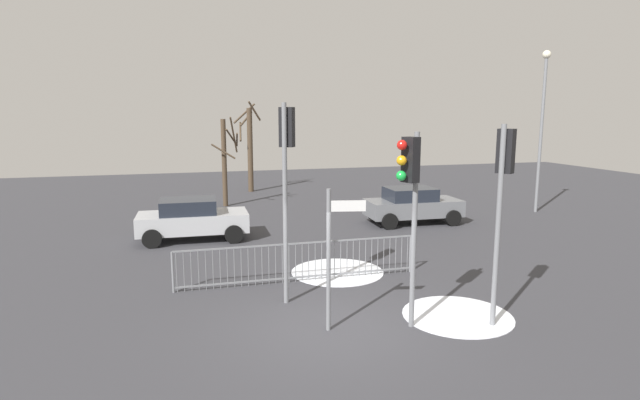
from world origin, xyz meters
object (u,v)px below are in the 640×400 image
Objects in this scene: traffic_light_mid_right at (504,180)px; street_lamp at (542,116)px; car_silver_near at (192,219)px; bare_tree_left at (225,160)px; traffic_light_rear_left at (410,187)px; direction_sign_post at (332,252)px; bare_tree_centre at (250,146)px; car_grey_mid at (412,205)px; traffic_light_foreground_left at (287,158)px.

street_lamp reaches higher than traffic_light_mid_right.
traffic_light_mid_right is at bearing -55.23° from car_silver_near.
traffic_light_mid_right is 16.24m from bare_tree_left.
traffic_light_rear_left is 2.06m from direction_sign_post.
traffic_light_rear_left is at bearing -138.01° from street_lamp.
traffic_light_rear_left is 1.97m from traffic_light_mid_right.
bare_tree_left is 4.77m from bare_tree_centre.
traffic_light_foreground_left is at bearing -131.08° from car_grey_mid.
street_lamp is 1.67× the size of bare_tree_left.
car_silver_near is 0.75× the size of bare_tree_centre.
traffic_light_rear_left reaches higher than direction_sign_post.
traffic_light_rear_left is 10.10m from car_silver_near.
traffic_light_foreground_left is 3.05m from traffic_light_rear_left.
bare_tree_left is at bearing 158.55° from street_lamp.
direction_sign_post is 0.58× the size of bare_tree_centre.
traffic_light_foreground_left is 4.72m from traffic_light_mid_right.
direction_sign_post is at bearing 57.67° from traffic_light_rear_left.
direction_sign_post is (0.50, -1.90, -1.76)m from traffic_light_foreground_left.
car_grey_mid is (6.72, 7.17, -2.66)m from traffic_light_foreground_left.
bare_tree_left is at bearing 124.34° from traffic_light_foreground_left.
bare_tree_left is at bearing -12.06° from traffic_light_rear_left.
bare_tree_left reaches higher than traffic_light_mid_right.
traffic_light_foreground_left reaches higher than car_silver_near.
direction_sign_post is at bearing -93.15° from bare_tree_centre.
bare_tree_centre is at bearing 153.39° from traffic_light_mid_right.
traffic_light_rear_left is 19.79m from bare_tree_centre.
bare_tree_left is (-6.93, 5.98, 1.48)m from car_grey_mid.
car_grey_mid is (8.74, 0.41, 0.00)m from car_silver_near.
street_lamp reaches higher than bare_tree_left.
street_lamp is 1.40× the size of bare_tree_centre.
traffic_light_rear_left is 1.06× the size of car_grey_mid.
direction_sign_post reaches higher than car_grey_mid.
street_lamp is (9.27, 10.38, 1.24)m from traffic_light_mid_right.
traffic_light_rear_left is (2.04, -2.22, -0.43)m from traffic_light_foreground_left.
street_lamp is at bearing 104.79° from traffic_light_mid_right.
direction_sign_post is 9.05m from car_silver_near.
traffic_light_rear_left is at bearing -131.99° from traffic_light_mid_right.
bare_tree_centre is at bearing 118.31° from traffic_light_foreground_left.
street_lamp is 15.27m from bare_tree_centre.
traffic_light_foreground_left reaches higher than traffic_light_rear_left.
bare_tree_centre is at bearing 73.47° from car_silver_near.
traffic_light_mid_right is 1.10× the size of car_grey_mid.
traffic_light_foreground_left is 1.09× the size of bare_tree_left.
street_lamp reaches higher than car_silver_near.
bare_tree_left is (-2.25, 15.38, -0.74)m from traffic_light_rear_left.
traffic_light_mid_right reaches higher than direction_sign_post.
car_silver_near is at bearing -108.39° from bare_tree_centre.
traffic_light_foreground_left is 17.65m from bare_tree_centre.
traffic_light_rear_left reaches higher than car_silver_near.
traffic_light_mid_right is at bearing -75.02° from bare_tree_left.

